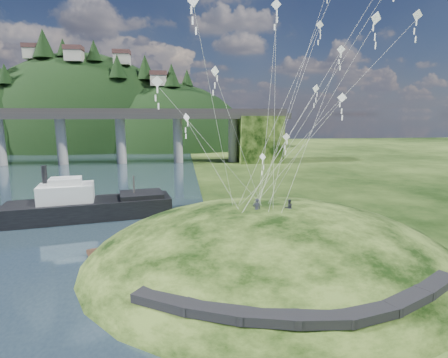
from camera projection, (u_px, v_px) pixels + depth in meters
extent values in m
plane|color=black|center=(187.00, 272.00, 30.21)|extent=(320.00, 320.00, 0.00)
ellipsoid|color=black|center=(271.00, 273.00, 33.40)|extent=(36.00, 32.00, 13.00)
cube|color=black|center=(164.00, 299.00, 21.85)|extent=(4.32, 3.62, 0.71)
cube|color=black|center=(215.00, 310.00, 20.59)|extent=(4.10, 2.97, 0.61)
cube|color=black|center=(268.00, 316.00, 19.98)|extent=(3.85, 2.37, 0.62)
cube|color=black|center=(322.00, 317.00, 19.91)|extent=(3.62, 1.83, 0.66)
cube|color=black|center=(369.00, 312.00, 20.47)|extent=(3.82, 2.27, 0.68)
cube|color=black|center=(407.00, 298.00, 21.74)|extent=(4.11, 2.97, 0.71)
cube|color=black|center=(433.00, 284.00, 23.61)|extent=(4.26, 3.43, 0.66)
cylinder|color=gray|center=(0.00, 141.00, 91.56)|extent=(2.60, 2.60, 13.00)
cylinder|color=gray|center=(61.00, 141.00, 93.44)|extent=(2.60, 2.60, 13.00)
cylinder|color=gray|center=(121.00, 140.00, 95.32)|extent=(2.60, 2.60, 13.00)
cylinder|color=gray|center=(178.00, 140.00, 97.19)|extent=(2.60, 2.60, 13.00)
cylinder|color=gray|center=(233.00, 139.00, 99.07)|extent=(2.60, 2.60, 13.00)
cube|color=black|center=(259.00, 139.00, 99.98)|extent=(12.00, 11.00, 13.00)
ellipsoid|color=black|center=(88.00, 160.00, 149.39)|extent=(96.00, 68.00, 88.00)
ellipsoid|color=black|center=(170.00, 171.00, 146.56)|extent=(76.00, 56.00, 72.00)
cone|color=black|center=(5.00, 74.00, 121.46)|extent=(5.29, 5.29, 6.96)
cone|color=black|center=(43.00, 43.00, 128.84)|extent=(8.01, 8.01, 10.54)
cone|color=black|center=(63.00, 47.00, 129.38)|extent=(4.97, 4.97, 6.54)
cone|color=black|center=(94.00, 50.00, 129.02)|extent=(5.83, 5.83, 7.67)
cone|color=black|center=(117.00, 66.00, 126.38)|extent=(6.47, 6.47, 8.51)
cone|color=black|center=(145.00, 67.00, 134.11)|extent=(7.13, 7.13, 9.38)
cone|color=black|center=(172.00, 75.00, 131.12)|extent=(6.56, 6.56, 8.63)
cone|color=black|center=(187.00, 77.00, 137.32)|extent=(4.88, 4.88, 6.42)
cube|color=beige|center=(33.00, 54.00, 132.10)|extent=(6.00, 5.00, 4.00)
cube|color=#543230|center=(32.00, 46.00, 131.60)|extent=(6.40, 5.40, 1.60)
cube|color=beige|center=(74.00, 56.00, 126.66)|extent=(6.00, 5.00, 4.00)
cube|color=#543230|center=(74.00, 48.00, 126.17)|extent=(6.40, 5.40, 1.60)
cube|color=beige|center=(122.00, 60.00, 134.47)|extent=(6.00, 5.00, 4.00)
cube|color=#543230|center=(122.00, 52.00, 133.98)|extent=(6.40, 5.40, 1.60)
cube|color=beige|center=(159.00, 81.00, 131.83)|extent=(6.00, 5.00, 4.00)
cube|color=#543230|center=(158.00, 73.00, 131.34)|extent=(6.40, 5.40, 1.60)
cube|color=black|center=(91.00, 209.00, 45.84)|extent=(21.21, 9.31, 2.43)
cube|color=white|center=(67.00, 194.00, 44.61)|extent=(7.18, 5.25, 2.61)
cube|color=white|center=(66.00, 182.00, 44.32)|extent=(4.19, 3.44, 1.12)
cube|color=black|center=(141.00, 194.00, 47.53)|extent=(6.37, 5.62, 0.56)
cylinder|color=black|center=(44.00, 174.00, 43.42)|extent=(0.65, 0.65, 2.24)
cylinder|color=#2D2B2B|center=(134.00, 186.00, 47.03)|extent=(0.22, 0.22, 2.80)
cube|color=#331E15|center=(157.00, 242.00, 36.00)|extent=(13.16, 7.05, 0.33)
cylinder|color=#331E15|center=(99.00, 255.00, 33.27)|extent=(0.29, 0.29, 0.96)
cylinder|color=#331E15|center=(129.00, 250.00, 34.66)|extent=(0.29, 0.29, 0.96)
cylinder|color=#331E15|center=(157.00, 245.00, 36.04)|extent=(0.29, 0.29, 0.96)
cylinder|color=#331E15|center=(182.00, 240.00, 37.43)|extent=(0.29, 0.29, 0.96)
cylinder|color=#331E15|center=(206.00, 235.00, 38.82)|extent=(0.29, 0.29, 0.96)
imported|color=#262733|center=(257.00, 198.00, 31.52)|extent=(0.73, 0.49, 1.97)
imported|color=#262733|center=(289.00, 199.00, 31.96)|extent=(0.80, 0.63, 1.59)
cube|color=white|center=(193.00, 0.00, 21.03)|extent=(0.71, 0.44, 0.80)
cube|color=white|center=(193.00, 10.00, 21.13)|extent=(0.10, 0.06, 0.46)
cube|color=white|center=(194.00, 20.00, 21.24)|extent=(0.10, 0.06, 0.46)
cube|color=white|center=(194.00, 30.00, 21.34)|extent=(0.10, 0.06, 0.46)
cube|color=white|center=(342.00, 98.00, 28.41)|extent=(0.66, 0.44, 0.75)
cube|color=white|center=(342.00, 104.00, 28.51)|extent=(0.10, 0.05, 0.44)
cube|color=white|center=(341.00, 111.00, 28.60)|extent=(0.10, 0.05, 0.44)
cube|color=white|center=(341.00, 118.00, 28.70)|extent=(0.10, 0.05, 0.44)
cube|color=white|center=(316.00, 88.00, 32.63)|extent=(0.71, 0.27, 0.73)
cube|color=white|center=(316.00, 94.00, 32.72)|extent=(0.09, 0.07, 0.43)
cube|color=white|center=(315.00, 100.00, 32.82)|extent=(0.09, 0.07, 0.43)
cube|color=white|center=(315.00, 106.00, 32.91)|extent=(0.09, 0.07, 0.43)
cube|color=white|center=(215.00, 71.00, 24.01)|extent=(0.61, 0.38, 0.68)
cube|color=white|center=(215.00, 78.00, 24.09)|extent=(0.08, 0.07, 0.40)
cube|color=white|center=(215.00, 86.00, 24.18)|extent=(0.08, 0.07, 0.40)
cube|color=white|center=(215.00, 93.00, 24.27)|extent=(0.08, 0.07, 0.40)
cube|color=white|center=(286.00, 137.00, 36.94)|extent=(0.78, 0.24, 0.79)
cube|color=white|center=(286.00, 142.00, 37.05)|extent=(0.10, 0.03, 0.46)
cube|color=white|center=(286.00, 147.00, 37.15)|extent=(0.10, 0.03, 0.46)
cube|color=white|center=(286.00, 153.00, 37.25)|extent=(0.10, 0.03, 0.46)
cube|color=white|center=(276.00, 5.00, 27.21)|extent=(0.73, 0.39, 0.78)
cube|color=white|center=(276.00, 12.00, 27.32)|extent=(0.10, 0.04, 0.46)
cube|color=white|center=(276.00, 20.00, 27.42)|extent=(0.10, 0.04, 0.46)
cube|color=white|center=(276.00, 28.00, 27.52)|extent=(0.10, 0.04, 0.46)
cube|color=white|center=(320.00, 25.00, 33.73)|extent=(0.78, 0.19, 0.77)
cube|color=white|center=(319.00, 31.00, 33.83)|extent=(0.10, 0.04, 0.45)
cube|color=white|center=(319.00, 37.00, 33.93)|extent=(0.10, 0.04, 0.45)
cube|color=white|center=(319.00, 43.00, 34.03)|extent=(0.10, 0.04, 0.45)
cube|color=white|center=(418.00, 15.00, 26.33)|extent=(0.81, 0.25, 0.79)
cube|color=white|center=(417.00, 23.00, 26.44)|extent=(0.11, 0.05, 0.47)
cube|color=white|center=(416.00, 31.00, 26.54)|extent=(0.11, 0.05, 0.47)
cube|color=white|center=(415.00, 39.00, 26.65)|extent=(0.11, 0.05, 0.47)
cube|color=white|center=(263.00, 157.00, 40.62)|extent=(0.62, 0.68, 0.87)
cube|color=white|center=(262.00, 162.00, 40.73)|extent=(0.10, 0.09, 0.51)
cube|color=white|center=(262.00, 167.00, 40.84)|extent=(0.10, 0.09, 0.51)
cube|color=white|center=(262.00, 173.00, 40.96)|extent=(0.10, 0.09, 0.51)
cube|color=white|center=(376.00, 18.00, 25.39)|extent=(0.87, 0.28, 0.88)
cube|color=white|center=(376.00, 27.00, 25.51)|extent=(0.11, 0.08, 0.52)
cube|color=white|center=(375.00, 36.00, 25.62)|extent=(0.11, 0.08, 0.52)
cube|color=white|center=(374.00, 45.00, 25.74)|extent=(0.11, 0.08, 0.52)
cube|color=white|center=(186.00, 117.00, 34.25)|extent=(0.61, 0.68, 0.85)
cube|color=white|center=(187.00, 124.00, 34.36)|extent=(0.10, 0.08, 0.50)
cube|color=white|center=(187.00, 130.00, 34.47)|extent=(0.10, 0.08, 0.50)
cube|color=white|center=(187.00, 136.00, 34.58)|extent=(0.10, 0.08, 0.50)
cube|color=white|center=(327.00, 2.00, 38.10)|extent=(0.09, 0.05, 0.40)
cube|color=white|center=(341.00, 49.00, 35.59)|extent=(0.84, 0.22, 0.84)
cube|color=white|center=(341.00, 56.00, 35.70)|extent=(0.11, 0.03, 0.49)
cube|color=white|center=(340.00, 62.00, 35.81)|extent=(0.11, 0.03, 0.49)
cube|color=white|center=(340.00, 68.00, 35.92)|extent=(0.11, 0.03, 0.49)
cube|color=white|center=(157.00, 82.00, 25.51)|extent=(0.82, 0.21, 0.82)
cube|color=white|center=(157.00, 90.00, 25.62)|extent=(0.11, 0.06, 0.48)
cube|color=white|center=(158.00, 98.00, 25.73)|extent=(0.11, 0.06, 0.48)
cube|color=white|center=(158.00, 106.00, 25.83)|extent=(0.11, 0.06, 0.48)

